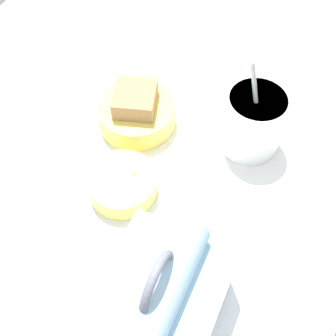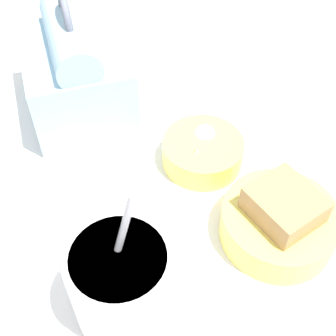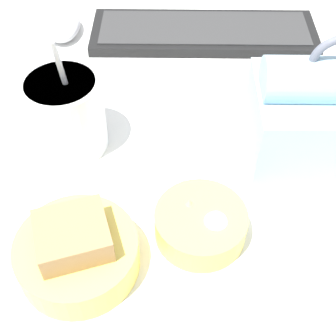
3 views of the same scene
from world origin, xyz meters
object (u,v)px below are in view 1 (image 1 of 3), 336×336
at_px(bento_bowl_sandwich, 136,111).
at_px(bento_bowl_snacks, 123,184).
at_px(lunch_bag, 158,305).
at_px(soup_cup, 253,121).

relative_size(bento_bowl_sandwich, bento_bowl_snacks, 1.25).
height_order(lunch_bag, soup_cup, lunch_bag).
bearing_deg(soup_cup, bento_bowl_snacks, -40.46).
bearing_deg(bento_bowl_sandwich, bento_bowl_snacks, 18.07).
bearing_deg(soup_cup, bento_bowl_sandwich, -78.88).
xyz_separation_m(lunch_bag, soup_cup, (-0.34, 0.01, -0.01)).
xyz_separation_m(lunch_bag, bento_bowl_snacks, (-0.16, -0.14, -0.05)).
bearing_deg(bento_bowl_snacks, soup_cup, 139.54).
relative_size(lunch_bag, soup_cup, 1.03).
xyz_separation_m(lunch_bag, bento_bowl_sandwich, (-0.30, -0.18, -0.04)).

